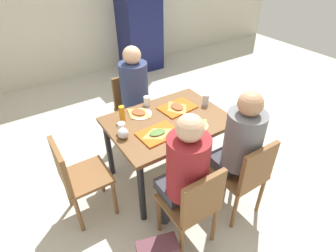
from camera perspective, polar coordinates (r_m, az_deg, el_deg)
The scene contains 24 objects.
ground_plane at distance 3.15m, azimuth 0.00°, elevation -10.11°, with size 10.00×10.00×0.02m, color beige.
main_table at distance 2.72m, azimuth 0.00°, elevation -0.37°, with size 1.16×0.85×0.74m.
chair_near_left at distance 2.21m, azimuth 5.45°, elevation -15.93°, with size 0.40×0.40×0.87m.
chair_near_right at distance 2.51m, azimuth 16.08°, elevation -9.72°, with size 0.40×0.40×0.87m.
chair_far_side at distance 3.39m, azimuth -7.55°, elevation 4.44°, with size 0.40×0.40×0.87m.
chair_left_end at distance 2.54m, azimuth -18.75°, elevation -9.80°, with size 0.40×0.40×0.87m.
person_in_red at distance 2.10m, azimuth 3.45°, elevation -9.26°, with size 0.32×0.42×1.28m.
person_in_brown_jacket at distance 2.41m, azimuth 14.62°, elevation -3.68°, with size 0.32×0.42×1.28m.
person_far_side at distance 3.16m, azimuth -6.72°, elevation 7.20°, with size 0.32×0.42×1.28m.
tray_red_near at distance 2.47m, azimuth -2.03°, elevation -1.59°, with size 0.36×0.26×0.02m, color #D85914.
tray_red_far at distance 2.85m, azimuth 2.00°, elevation 3.88°, with size 0.36×0.26×0.02m, color #D85914.
paper_plate_center at distance 2.76m, azimuth -5.68°, elevation 2.51°, with size 0.22×0.22×0.01m, color white.
paper_plate_near_edge at distance 2.60m, azimuth 6.04°, elevation 0.14°, with size 0.22×0.22×0.01m, color white.
pizza_slice_a at distance 2.45m, azimuth -2.24°, elevation -1.45°, with size 0.23×0.15×0.02m.
pizza_slice_b at distance 2.83m, azimuth 1.91°, elevation 4.02°, with size 0.17×0.23×0.02m.
pizza_slice_c at distance 2.76m, azimuth -6.21°, elevation 2.82°, with size 0.24×0.27×0.02m.
pizza_slice_d at distance 2.60m, azimuth 6.44°, elevation 0.53°, with size 0.20×0.18×0.02m.
plastic_cup_a at distance 2.89m, azimuth -4.43°, elevation 5.27°, with size 0.07×0.07×0.10m, color white.
plastic_cup_b at distance 2.42m, azimuth 5.28°, elevation -1.50°, with size 0.07×0.07×0.10m, color white.
plastic_cup_c at distance 2.51m, azimuth -9.67°, elevation -0.34°, with size 0.07×0.07×0.10m, color white.
soda_can at distance 2.91m, azimuth 7.93°, elevation 5.46°, with size 0.07×0.07×0.12m, color #B7BCC6.
condiment_bottle at distance 2.65m, azimuth -9.61°, elevation 2.57°, with size 0.06×0.06×0.16m, color orange.
foil_bundle at distance 2.44m, azimuth -9.43°, elevation -1.52°, with size 0.10×0.10×0.10m, color silver.
drink_fridge at distance 5.45m, azimuth -6.11°, elevation 21.47°, with size 0.70×0.60×1.90m, color #14194C.
Camera 1 is at (-1.22, -1.85, 2.23)m, focal length 29.03 mm.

